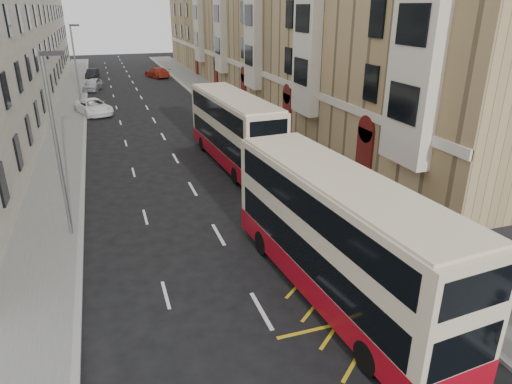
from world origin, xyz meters
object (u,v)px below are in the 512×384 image
object	(u,v)px
double_decker_front	(337,237)
car_red	(157,72)
street_lamp_far	(76,62)
pedestrian_far	(396,222)
car_silver	(93,85)
double_decker_rear	(234,130)
white_van	(93,107)
street_lamp_near	(57,138)
car_dark	(92,74)

from	to	relation	value
double_decker_front	car_red	bearing A→B (deg)	84.50
street_lamp_far	pedestrian_far	xyz separation A→B (m)	(13.59, -35.23, -3.66)
pedestrian_far	car_silver	size ratio (longest dim) A/B	0.38
double_decker_rear	double_decker_front	bearing A→B (deg)	-95.99
street_lamp_far	pedestrian_far	world-z (taller)	street_lamp_far
pedestrian_far	white_van	world-z (taller)	pedestrian_far
double_decker_rear	pedestrian_far	distance (m)	13.44
double_decker_front	double_decker_rear	distance (m)	15.54
street_lamp_near	street_lamp_far	distance (m)	30.00
white_van	car_red	world-z (taller)	car_red
white_van	car_silver	bearing A→B (deg)	71.81
street_lamp_far	double_decker_front	distance (m)	39.05
double_decker_rear	street_lamp_far	bearing A→B (deg)	110.77
street_lamp_far	car_red	distance (m)	22.15
car_dark	car_silver	bearing A→B (deg)	-79.73
double_decker_rear	car_dark	world-z (taller)	double_decker_rear
car_dark	car_red	world-z (taller)	car_red
double_decker_front	street_lamp_far	bearing A→B (deg)	99.14
double_decker_rear	car_red	world-z (taller)	double_decker_rear
street_lamp_near	car_dark	distance (m)	51.92
street_lamp_near	double_decker_front	xyz separation A→B (m)	(9.18, -7.88, -2.29)
double_decker_front	white_van	xyz separation A→B (m)	(-8.02, 34.18, -1.60)
street_lamp_far	double_decker_front	xyz separation A→B (m)	(9.18, -37.88, -2.29)
white_van	double_decker_front	bearing A→B (deg)	-94.97
double_decker_rear	white_van	bearing A→B (deg)	112.04
double_decker_rear	car_dark	distance (m)	45.01
pedestrian_far	car_red	bearing A→B (deg)	-45.43
double_decker_rear	white_van	distance (m)	20.68
double_decker_front	car_dark	xyz separation A→B (m)	(-8.02, 59.64, -1.70)
street_lamp_near	car_silver	world-z (taller)	street_lamp_near
street_lamp_near	pedestrian_far	distance (m)	15.01
double_decker_front	double_decker_rear	xyz separation A→B (m)	(0.76, 15.52, -0.04)
street_lamp_far	double_decker_front	bearing A→B (deg)	-76.39
double_decker_front	double_decker_rear	world-z (taller)	double_decker_front
street_lamp_far	double_decker_rear	distance (m)	24.58
street_lamp_far	pedestrian_far	distance (m)	37.94
pedestrian_far	car_silver	xyz separation A→B (m)	(-12.44, 45.72, -0.23)
street_lamp_near	car_silver	distance (m)	40.69
street_lamp_near	street_lamp_far	bearing A→B (deg)	90.00
car_dark	street_lamp_far	bearing A→B (deg)	-82.76
street_lamp_far	double_decker_rear	xyz separation A→B (m)	(9.94, -22.36, -2.33)
double_decker_rear	car_dark	bearing A→B (deg)	98.08
street_lamp_far	car_silver	world-z (taller)	street_lamp_far
double_decker_front	car_dark	size ratio (longest dim) A/B	2.97
street_lamp_near	double_decker_rear	size ratio (longest dim) A/B	0.70
car_red	pedestrian_far	bearing A→B (deg)	76.15
car_silver	car_red	bearing A→B (deg)	57.69
street_lamp_far	white_van	world-z (taller)	street_lamp_far
street_lamp_near	car_silver	xyz separation A→B (m)	(1.15, 40.48, -3.89)
white_van	car_red	bearing A→B (deg)	50.33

